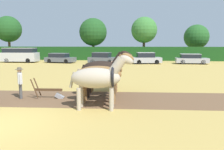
{
  "coord_description": "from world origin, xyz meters",
  "views": [
    {
      "loc": [
        4.68,
        -6.73,
        2.78
      ],
      "look_at": [
        3.45,
        4.96,
        1.1
      ],
      "focal_mm": 35.0,
      "sensor_mm": 36.0,
      "label": 1
    }
  ],
  "objects_px": {
    "tree_center": "(144,30)",
    "draft_horse_lead_right": "(101,74)",
    "parked_car_left": "(60,58)",
    "tree_center_right": "(196,37)",
    "parked_car_center": "(146,58)",
    "tree_left": "(8,29)",
    "tree_center_left": "(93,32)",
    "farmer_beside_team": "(113,72)",
    "parked_car_center_right": "(191,59)",
    "draft_horse_trail_left": "(103,70)",
    "parked_van": "(20,55)",
    "draft_horse_lead_left": "(98,78)",
    "farmer_at_plow": "(20,81)",
    "parked_car_center_left": "(103,58)",
    "plow": "(51,92)",
    "draft_horse_trail_right": "(105,69)"
  },
  "relations": [
    {
      "from": "tree_center",
      "to": "draft_horse_lead_right",
      "type": "relative_size",
      "value": 2.55
    },
    {
      "from": "draft_horse_lead_right",
      "to": "parked_car_left",
      "type": "xyz_separation_m",
      "value": [
        -9.48,
        21.22,
        -0.66
      ]
    },
    {
      "from": "tree_center_right",
      "to": "parked_car_center",
      "type": "relative_size",
      "value": 1.5
    },
    {
      "from": "tree_left",
      "to": "tree_center_right",
      "type": "relative_size",
      "value": 1.26
    },
    {
      "from": "tree_center_left",
      "to": "farmer_beside_team",
      "type": "relative_size",
      "value": 4.25
    },
    {
      "from": "parked_car_center_right",
      "to": "tree_center_right",
      "type": "bearing_deg",
      "value": 74.85
    },
    {
      "from": "draft_horse_trail_left",
      "to": "parked_van",
      "type": "height_order",
      "value": "draft_horse_trail_left"
    },
    {
      "from": "tree_center_right",
      "to": "draft_horse_trail_left",
      "type": "xyz_separation_m",
      "value": [
        -12.69,
        -30.27,
        -2.58
      ]
    },
    {
      "from": "draft_horse_lead_left",
      "to": "parked_car_center",
      "type": "bearing_deg",
      "value": 79.21
    },
    {
      "from": "farmer_at_plow",
      "to": "parked_car_center_left",
      "type": "distance_m",
      "value": 20.34
    },
    {
      "from": "plow",
      "to": "parked_car_center_left",
      "type": "relative_size",
      "value": 0.39
    },
    {
      "from": "parked_car_center_right",
      "to": "parked_car_center_left",
      "type": "bearing_deg",
      "value": -173.95
    },
    {
      "from": "tree_center",
      "to": "parked_car_center",
      "type": "bearing_deg",
      "value": -89.35
    },
    {
      "from": "tree_left",
      "to": "parked_car_center_left",
      "type": "distance_m",
      "value": 21.04
    },
    {
      "from": "tree_center_right",
      "to": "parked_car_center_left",
      "type": "bearing_deg",
      "value": -145.29
    },
    {
      "from": "draft_horse_trail_left",
      "to": "parked_car_center_left",
      "type": "distance_m",
      "value": 19.68
    },
    {
      "from": "tree_center_left",
      "to": "parked_car_left",
      "type": "relative_size",
      "value": 1.57
    },
    {
      "from": "draft_horse_trail_left",
      "to": "plow",
      "type": "relative_size",
      "value": 1.67
    },
    {
      "from": "parked_car_center_right",
      "to": "farmer_beside_team",
      "type": "bearing_deg",
      "value": -115.11
    },
    {
      "from": "parked_car_center",
      "to": "tree_left",
      "type": "bearing_deg",
      "value": 154.47
    },
    {
      "from": "farmer_at_plow",
      "to": "parked_car_left",
      "type": "height_order",
      "value": "farmer_at_plow"
    },
    {
      "from": "farmer_beside_team",
      "to": "draft_horse_trail_right",
      "type": "bearing_deg",
      "value": -139.96
    },
    {
      "from": "draft_horse_trail_left",
      "to": "parked_car_center_right",
      "type": "bearing_deg",
      "value": 62.18
    },
    {
      "from": "plow",
      "to": "draft_horse_lead_left",
      "type": "bearing_deg",
      "value": -32.24
    },
    {
      "from": "farmer_beside_team",
      "to": "tree_left",
      "type": "bearing_deg",
      "value": 92.31
    },
    {
      "from": "tree_center_right",
      "to": "parked_van",
      "type": "relative_size",
      "value": 1.17
    },
    {
      "from": "draft_horse_lead_right",
      "to": "farmer_at_plow",
      "type": "distance_m",
      "value": 4.27
    },
    {
      "from": "parked_car_left",
      "to": "parked_car_center_right",
      "type": "distance_m",
      "value": 18.91
    },
    {
      "from": "tree_left",
      "to": "tree_center_left",
      "type": "bearing_deg",
      "value": -0.48
    },
    {
      "from": "tree_left",
      "to": "farmer_beside_team",
      "type": "relative_size",
      "value": 4.58
    },
    {
      "from": "tree_left",
      "to": "draft_horse_trail_left",
      "type": "distance_m",
      "value": 35.39
    },
    {
      "from": "tree_center",
      "to": "draft_horse_trail_right",
      "type": "bearing_deg",
      "value": -96.94
    },
    {
      "from": "tree_center_left",
      "to": "farmer_beside_team",
      "type": "distance_m",
      "value": 25.98
    },
    {
      "from": "parked_car_center_right",
      "to": "plow",
      "type": "bearing_deg",
      "value": -117.59
    },
    {
      "from": "tree_center_left",
      "to": "tree_center_right",
      "type": "relative_size",
      "value": 1.16
    },
    {
      "from": "tree_left",
      "to": "draft_horse_trail_right",
      "type": "distance_m",
      "value": 34.51
    },
    {
      "from": "draft_horse_lead_left",
      "to": "farmer_at_plow",
      "type": "bearing_deg",
      "value": 159.36
    },
    {
      "from": "parked_van",
      "to": "parked_car_left",
      "type": "distance_m",
      "value": 6.26
    },
    {
      "from": "draft_horse_lead_left",
      "to": "farmer_beside_team",
      "type": "relative_size",
      "value": 1.63
    },
    {
      "from": "draft_horse_lead_right",
      "to": "draft_horse_trail_left",
      "type": "bearing_deg",
      "value": 90.57
    },
    {
      "from": "parked_car_left",
      "to": "parked_car_center_left",
      "type": "xyz_separation_m",
      "value": [
        6.49,
        -0.65,
        0.07
      ]
    },
    {
      "from": "farmer_at_plow",
      "to": "tree_left",
      "type": "bearing_deg",
      "value": 89.6
    },
    {
      "from": "parked_car_left",
      "to": "plow",
      "type": "bearing_deg",
      "value": -61.91
    },
    {
      "from": "draft_horse_trail_right",
      "to": "parked_car_center_left",
      "type": "height_order",
      "value": "draft_horse_trail_right"
    },
    {
      "from": "tree_center",
      "to": "draft_horse_trail_left",
      "type": "xyz_separation_m",
      "value": [
        -3.17,
        -27.52,
        -3.7
      ]
    },
    {
      "from": "draft_horse_trail_right",
      "to": "plow",
      "type": "bearing_deg",
      "value": -147.8
    },
    {
      "from": "plow",
      "to": "draft_horse_lead_right",
      "type": "bearing_deg",
      "value": -11.83
    },
    {
      "from": "farmer_at_plow",
      "to": "parked_car_center_right",
      "type": "relative_size",
      "value": 0.36
    },
    {
      "from": "draft_horse_trail_left",
      "to": "parked_car_left",
      "type": "height_order",
      "value": "draft_horse_trail_left"
    },
    {
      "from": "plow",
      "to": "farmer_beside_team",
      "type": "xyz_separation_m",
      "value": [
        2.86,
        3.2,
        0.68
      ]
    }
  ]
}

